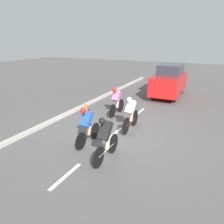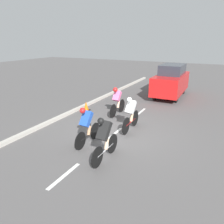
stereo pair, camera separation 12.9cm
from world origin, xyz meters
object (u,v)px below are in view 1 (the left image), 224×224
object	(u,v)px
cyclist_black	(106,138)
traffic_cone	(85,106)
cyclist_pink	(116,100)
support_car	(169,81)
cyclist_white	(131,113)
cyclist_blue	(87,125)

from	to	relation	value
cyclist_black	traffic_cone	xyz separation A→B (m)	(3.38, -4.07, -0.56)
cyclist_pink	traffic_cone	xyz separation A→B (m)	(1.83, 0.08, -0.55)
cyclist_black	support_car	world-z (taller)	support_car
cyclist_white	support_car	world-z (taller)	support_car
cyclist_white	cyclist_black	world-z (taller)	cyclist_black
support_car	traffic_cone	distance (m)	6.23
cyclist_blue	cyclist_white	bearing A→B (deg)	-115.36
support_car	traffic_cone	world-z (taller)	support_car
cyclist_blue	traffic_cone	distance (m)	4.11
support_car	cyclist_blue	bearing A→B (deg)	82.74
cyclist_black	support_car	xyz separation A→B (m)	(0.02, -9.25, 0.27)
cyclist_white	cyclist_pink	world-z (taller)	cyclist_white
cyclist_black	cyclist_blue	world-z (taller)	cyclist_black
cyclist_white	cyclist_black	bearing A→B (deg)	94.24
cyclist_white	cyclist_blue	distance (m)	2.14
cyclist_white	cyclist_black	distance (m)	2.64
cyclist_white	traffic_cone	distance (m)	3.54
cyclist_black	cyclist_pink	bearing A→B (deg)	-69.45
cyclist_pink	support_car	distance (m)	5.33
cyclist_blue	support_car	bearing A→B (deg)	-97.26
cyclist_blue	support_car	size ratio (longest dim) A/B	0.39
cyclist_pink	cyclist_black	size ratio (longest dim) A/B	1.01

